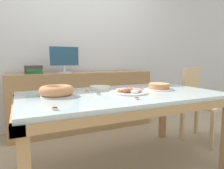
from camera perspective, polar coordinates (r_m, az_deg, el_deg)
name	(u,v)px	position (r m, az deg, el deg)	size (l,w,h in m)	color
ground_plane	(122,167)	(2.12, 2.80, -22.45)	(12.00, 12.00, 0.00)	tan
wall_back	(77,44)	(3.27, -9.91, 11.45)	(8.00, 0.10, 2.60)	silver
dining_table	(122,101)	(1.88, 2.92, -4.72)	(1.86, 1.04, 0.74)	silver
chair	(199,100)	(2.83, 23.58, -4.13)	(0.52, 0.52, 0.94)	#D1B284
sideboard	(84,101)	(3.04, -8.06, -4.66)	(2.09, 0.44, 0.86)	tan
computer_monitor	(64,59)	(2.91, -13.45, 6.98)	(0.42, 0.20, 0.38)	silver
book_stack	(33,70)	(2.86, -21.54, 4.01)	(0.23, 0.19, 0.11)	#2D6638
cake_chocolate_round	(159,87)	(2.11, 13.28, -0.69)	(0.30, 0.30, 0.07)	silver
cake_golden_bundt	(57,91)	(1.74, -15.51, -1.78)	(0.29, 0.29, 0.09)	silver
pastry_platter	(129,91)	(1.86, 4.87, -1.99)	(0.36, 0.36, 0.04)	silver
plate_stack	(100,88)	(2.05, -3.47, -0.99)	(0.21, 0.21, 0.04)	silver
tealight_right_edge	(172,85)	(2.43, 16.73, -0.26)	(0.04, 0.04, 0.04)	silver
tealight_centre	(137,98)	(1.56, 7.08, -3.96)	(0.04, 0.04, 0.04)	silver
tealight_near_cakes	(87,92)	(1.89, -7.23, -2.00)	(0.04, 0.04, 0.04)	silver
tealight_left_edge	(98,94)	(1.76, -3.88, -2.66)	(0.04, 0.04, 0.04)	silver
tealight_near_front	(55,108)	(1.28, -16.04, -6.60)	(0.04, 0.04, 0.04)	silver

